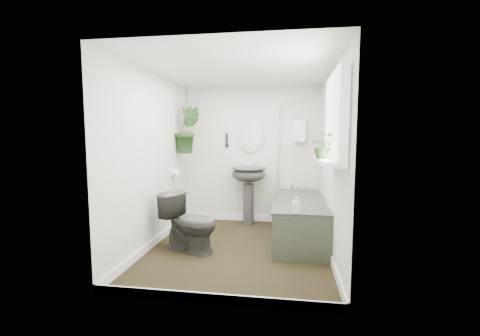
# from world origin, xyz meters

# --- Properties ---
(floor) EXTENTS (2.30, 2.80, 0.02)m
(floor) POSITION_xyz_m (0.00, 0.00, -0.01)
(floor) COLOR black
(floor) RESTS_ON ground
(ceiling) EXTENTS (2.30, 2.80, 0.02)m
(ceiling) POSITION_xyz_m (0.00, 0.00, 2.31)
(ceiling) COLOR white
(ceiling) RESTS_ON ground
(wall_back) EXTENTS (2.30, 0.02, 2.30)m
(wall_back) POSITION_xyz_m (0.00, 1.41, 1.15)
(wall_back) COLOR silver
(wall_back) RESTS_ON ground
(wall_front) EXTENTS (2.30, 0.02, 2.30)m
(wall_front) POSITION_xyz_m (0.00, -1.41, 1.15)
(wall_front) COLOR silver
(wall_front) RESTS_ON ground
(wall_left) EXTENTS (0.02, 2.80, 2.30)m
(wall_left) POSITION_xyz_m (-1.16, 0.00, 1.15)
(wall_left) COLOR silver
(wall_left) RESTS_ON ground
(wall_right) EXTENTS (0.02, 2.80, 2.30)m
(wall_right) POSITION_xyz_m (1.16, 0.00, 1.15)
(wall_right) COLOR silver
(wall_right) RESTS_ON ground
(skirting) EXTENTS (2.30, 2.80, 0.10)m
(skirting) POSITION_xyz_m (0.00, 0.00, 0.05)
(skirting) COLOR white
(skirting) RESTS_ON floor
(bathtub) EXTENTS (0.72, 1.72, 0.58)m
(bathtub) POSITION_xyz_m (0.80, 0.50, 0.29)
(bathtub) COLOR #2F2F2C
(bathtub) RESTS_ON floor
(bath_screen) EXTENTS (0.04, 0.72, 1.40)m
(bath_screen) POSITION_xyz_m (0.47, 0.99, 1.28)
(bath_screen) COLOR silver
(bath_screen) RESTS_ON bathtub
(shower_box) EXTENTS (0.20, 0.10, 0.35)m
(shower_box) POSITION_xyz_m (0.80, 1.34, 1.55)
(shower_box) COLOR white
(shower_box) RESTS_ON wall_back
(oval_mirror) EXTENTS (0.46, 0.03, 0.62)m
(oval_mirror) POSITION_xyz_m (-0.01, 1.37, 1.50)
(oval_mirror) COLOR beige
(oval_mirror) RESTS_ON wall_back
(wall_sconce) EXTENTS (0.04, 0.04, 0.22)m
(wall_sconce) POSITION_xyz_m (-0.41, 1.36, 1.40)
(wall_sconce) COLOR black
(wall_sconce) RESTS_ON wall_back
(toilet_roll_holder) EXTENTS (0.11, 0.11, 0.11)m
(toilet_roll_holder) POSITION_xyz_m (-1.10, 0.70, 0.90)
(toilet_roll_holder) COLOR white
(toilet_roll_holder) RESTS_ON wall_left
(window_recess) EXTENTS (0.08, 1.00, 0.90)m
(window_recess) POSITION_xyz_m (1.09, -0.70, 1.65)
(window_recess) COLOR white
(window_recess) RESTS_ON wall_right
(window_sill) EXTENTS (0.18, 1.00, 0.04)m
(window_sill) POSITION_xyz_m (1.02, -0.70, 1.23)
(window_sill) COLOR white
(window_sill) RESTS_ON wall_right
(window_blinds) EXTENTS (0.01, 0.86, 0.76)m
(window_blinds) POSITION_xyz_m (1.04, -0.70, 1.65)
(window_blinds) COLOR white
(window_blinds) RESTS_ON wall_right
(toilet) EXTENTS (0.84, 0.65, 0.75)m
(toilet) POSITION_xyz_m (-0.60, -0.15, 0.38)
(toilet) COLOR #2F2F2C
(toilet) RESTS_ON floor
(pedestal_sink) EXTENTS (0.66, 0.60, 0.97)m
(pedestal_sink) POSITION_xyz_m (-0.01, 1.17, 0.48)
(pedestal_sink) COLOR #2F2F2C
(pedestal_sink) RESTS_ON floor
(sill_plant) EXTENTS (0.25, 0.23, 0.26)m
(sill_plant) POSITION_xyz_m (0.97, -0.71, 1.38)
(sill_plant) COLOR black
(sill_plant) RESTS_ON window_sill
(hanging_plant) EXTENTS (0.50, 0.47, 0.74)m
(hanging_plant) POSITION_xyz_m (-0.97, 0.95, 1.56)
(hanging_plant) COLOR black
(hanging_plant) RESTS_ON ceiling
(soap_bottle) EXTENTS (0.09, 0.09, 0.20)m
(soap_bottle) POSITION_xyz_m (0.73, -0.29, 0.68)
(soap_bottle) COLOR #2F2326
(soap_bottle) RESTS_ON bathtub
(hanging_pot) EXTENTS (0.16, 0.16, 0.12)m
(hanging_pot) POSITION_xyz_m (-0.97, 0.95, 1.87)
(hanging_pot) COLOR brown
(hanging_pot) RESTS_ON ceiling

